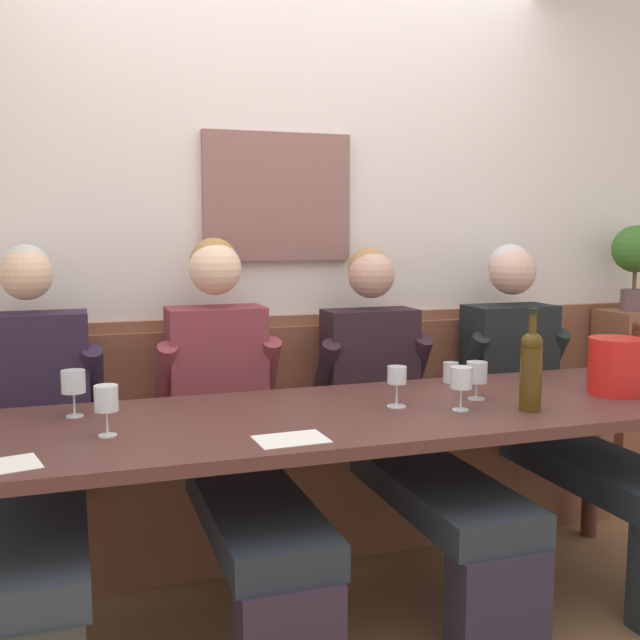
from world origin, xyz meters
TOP-DOWN VIEW (x-y plane):
  - room_wall_back at (-0.00, 1.09)m, footprint 6.80×0.12m
  - wood_wainscot_panel at (0.00, 1.04)m, footprint 6.80×0.03m
  - wall_bench at (0.00, 0.83)m, footprint 2.95×0.42m
  - dining_table at (0.00, 0.14)m, footprint 2.65×0.82m
  - person_center_right_seat at (-1.08, 0.46)m, footprint 0.53×1.25m
  - person_right_seat at (-0.37, 0.49)m, footprint 0.50×1.26m
  - person_center_left_seat at (0.31, 0.46)m, footprint 0.51×1.26m
  - person_left_seat at (1.02, 0.49)m, footprint 0.51×1.26m
  - ice_bucket at (1.01, 0.07)m, footprint 0.21×0.21m
  - wine_bottle_amber_mid at (0.55, -0.05)m, footprint 0.07×0.07m
  - wine_glass_near_bucket at (-0.84, 0.08)m, footprint 0.07×0.07m
  - wine_glass_mid_right at (0.47, 0.16)m, footprint 0.08×0.08m
  - wine_glass_right_end at (1.17, 0.36)m, footprint 0.07×0.07m
  - wine_glass_center_rear at (0.14, 0.14)m, footprint 0.07×0.07m
  - wine_glass_left_end at (-0.93, 0.35)m, footprint 0.08×0.08m
  - wine_glass_by_bottle at (0.33, 0.02)m, footprint 0.07×0.07m
  - water_tumbler_center at (0.52, 0.45)m, footprint 0.06×0.06m
  - tasting_sheet_left_guest at (-0.32, -0.13)m, footprint 0.22×0.16m
  - corner_pedestal at (1.77, 0.86)m, footprint 0.28×0.28m
  - potted_plant at (1.77, 0.86)m, footprint 0.24×0.24m

SIDE VIEW (x-z plane):
  - wall_bench at x=0.00m, z-range -0.19..0.75m
  - corner_pedestal at x=1.77m, z-range 0.00..0.97m
  - wood_wainscot_panel at x=0.00m, z-range 0.00..0.99m
  - person_center_left_seat at x=0.31m, z-range -0.03..1.27m
  - person_center_right_seat at x=-1.08m, z-range -0.04..1.29m
  - person_left_seat at x=1.02m, z-range -0.01..1.30m
  - person_right_seat at x=-0.37m, z-range -0.01..1.33m
  - dining_table at x=0.00m, z-range 0.31..1.07m
  - tasting_sheet_left_guest at x=-0.32m, z-range 0.76..0.76m
  - water_tumbler_center at x=0.52m, z-range 0.76..0.84m
  - wine_glass_mid_right at x=0.47m, z-range 0.79..0.92m
  - wine_glass_center_rear at x=0.14m, z-range 0.79..0.93m
  - ice_bucket at x=1.01m, z-range 0.76..0.97m
  - wine_glass_by_bottle at x=0.33m, z-range 0.79..0.94m
  - wine_glass_near_bucket at x=-0.84m, z-range 0.79..0.94m
  - wine_glass_right_end at x=1.17m, z-range 0.79..0.95m
  - wine_glass_left_end at x=-0.93m, z-range 0.79..0.95m
  - wine_bottle_amber_mid at x=0.55m, z-range 0.73..1.08m
  - potted_plant at x=1.77m, z-range 1.03..1.46m
  - room_wall_back at x=0.00m, z-range 0.00..2.80m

